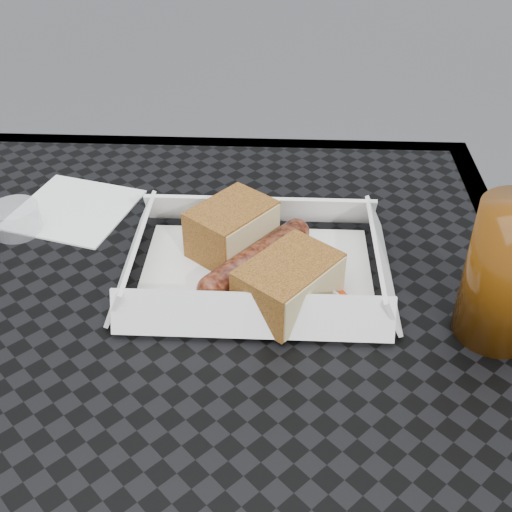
{
  "coord_description": "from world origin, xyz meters",
  "views": [
    {
      "loc": [
        0.16,
        -0.38,
        1.13
      ],
      "look_at": [
        0.14,
        0.1,
        0.78
      ],
      "focal_mm": 45.0,
      "sensor_mm": 36.0,
      "label": 1
    }
  ],
  "objects_px": {
    "food_tray": "(256,273)",
    "bratwurst": "(256,259)",
    "patio_table": "(100,409)",
    "drink_glass": "(509,274)"
  },
  "relations": [
    {
      "from": "patio_table",
      "to": "food_tray",
      "type": "distance_m",
      "value": 0.19
    },
    {
      "from": "food_tray",
      "to": "bratwurst",
      "type": "bearing_deg",
      "value": 101.11
    },
    {
      "from": "patio_table",
      "to": "drink_glass",
      "type": "relative_size",
      "value": 6.38
    },
    {
      "from": "food_tray",
      "to": "drink_glass",
      "type": "relative_size",
      "value": 1.76
    },
    {
      "from": "bratwurst",
      "to": "drink_glass",
      "type": "xyz_separation_m",
      "value": [
        0.21,
        -0.07,
        0.04
      ]
    },
    {
      "from": "patio_table",
      "to": "drink_glass",
      "type": "height_order",
      "value": "drink_glass"
    },
    {
      "from": "patio_table",
      "to": "bratwurst",
      "type": "relative_size",
      "value": 6.55
    },
    {
      "from": "food_tray",
      "to": "patio_table",
      "type": "bearing_deg",
      "value": -141.92
    },
    {
      "from": "patio_table",
      "to": "food_tray",
      "type": "relative_size",
      "value": 3.64
    },
    {
      "from": "food_tray",
      "to": "bratwurst",
      "type": "relative_size",
      "value": 1.8
    }
  ]
}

